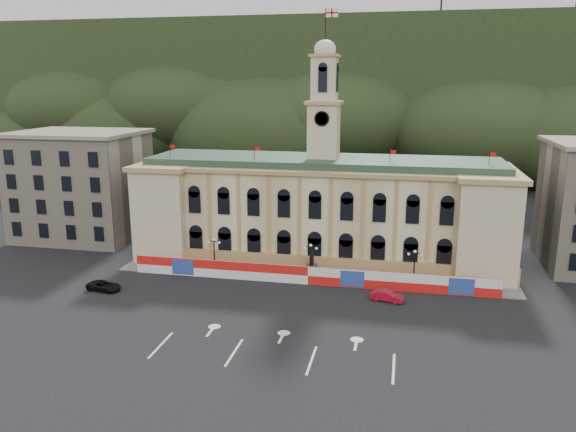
% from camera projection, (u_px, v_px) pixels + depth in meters
% --- Properties ---
extents(ground, '(260.00, 260.00, 0.00)m').
position_uv_depth(ground, '(285.00, 331.00, 61.98)').
color(ground, black).
rests_on(ground, ground).
extents(lane_markings, '(26.00, 10.00, 0.02)m').
position_uv_depth(lane_markings, '(275.00, 352.00, 57.22)').
color(lane_markings, white).
rests_on(lane_markings, ground).
extents(hill_ridge, '(230.00, 80.00, 64.00)m').
position_uv_depth(hill_ridge, '(368.00, 106.00, 173.53)').
color(hill_ridge, black).
rests_on(hill_ridge, ground).
extents(city_hall, '(56.20, 17.60, 37.10)m').
position_uv_depth(city_hall, '(322.00, 208.00, 86.45)').
color(city_hall, beige).
rests_on(city_hall, ground).
extents(side_building_left, '(21.00, 17.00, 18.60)m').
position_uv_depth(side_building_left, '(81.00, 185.00, 97.80)').
color(side_building_left, '#C3B296').
rests_on(side_building_left, ground).
extents(hoarding_fence, '(50.00, 0.44, 2.50)m').
position_uv_depth(hoarding_fence, '(309.00, 275.00, 76.02)').
color(hoarding_fence, red).
rests_on(hoarding_fence, ground).
extents(pavement, '(56.00, 5.50, 0.16)m').
position_uv_depth(pavement, '(311.00, 277.00, 78.86)').
color(pavement, slate).
rests_on(pavement, ground).
extents(statue, '(1.40, 1.40, 3.72)m').
position_uv_depth(statue, '(312.00, 269.00, 78.84)').
color(statue, '#595651').
rests_on(statue, ground).
extents(lamp_left, '(1.96, 0.44, 5.15)m').
position_uv_depth(lamp_left, '(214.00, 252.00, 80.23)').
color(lamp_left, black).
rests_on(lamp_left, ground).
extents(lamp_center, '(1.96, 0.44, 5.15)m').
position_uv_depth(lamp_center, '(311.00, 258.00, 77.44)').
color(lamp_center, black).
rests_on(lamp_center, ground).
extents(lamp_right, '(1.96, 0.44, 5.15)m').
position_uv_depth(lamp_right, '(414.00, 265.00, 74.66)').
color(lamp_right, black).
rests_on(lamp_right, ground).
extents(red_sedan, '(3.22, 4.75, 1.36)m').
position_uv_depth(red_sedan, '(387.00, 296.00, 70.30)').
color(red_sedan, '#A70B20').
rests_on(red_sedan, ground).
extents(black_suv, '(3.39, 5.18, 1.28)m').
position_uv_depth(black_suv, '(104.00, 286.00, 73.87)').
color(black_suv, black).
rests_on(black_suv, ground).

